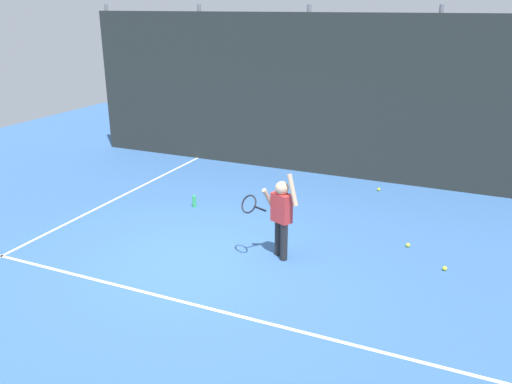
{
  "coord_description": "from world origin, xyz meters",
  "views": [
    {
      "loc": [
        3.72,
        -6.2,
        3.61
      ],
      "look_at": [
        0.56,
        0.86,
        0.85
      ],
      "focal_mm": 37.06,
      "sensor_mm": 36.0,
      "label": 1
    }
  ],
  "objects_px": {
    "water_bottle": "(194,201)",
    "tennis_ball_0": "(408,245)",
    "tennis_player": "(280,213)",
    "tennis_ball_2": "(445,268)",
    "tennis_ball_1": "(276,205)",
    "tennis_ball_3": "(379,189)"
  },
  "relations": [
    {
      "from": "tennis_ball_0",
      "to": "tennis_ball_2",
      "type": "height_order",
      "value": "same"
    },
    {
      "from": "tennis_player",
      "to": "tennis_ball_0",
      "type": "relative_size",
      "value": 20.46
    },
    {
      "from": "tennis_ball_3",
      "to": "tennis_ball_2",
      "type": "bearing_deg",
      "value": -62.61
    },
    {
      "from": "tennis_player",
      "to": "tennis_ball_3",
      "type": "bearing_deg",
      "value": 102.34
    },
    {
      "from": "tennis_ball_0",
      "to": "tennis_ball_2",
      "type": "relative_size",
      "value": 1.0
    },
    {
      "from": "tennis_player",
      "to": "tennis_ball_3",
      "type": "relative_size",
      "value": 20.46
    },
    {
      "from": "tennis_ball_2",
      "to": "water_bottle",
      "type": "bearing_deg",
      "value": 171.06
    },
    {
      "from": "tennis_player",
      "to": "tennis_ball_1",
      "type": "bearing_deg",
      "value": 137.48
    },
    {
      "from": "tennis_ball_1",
      "to": "tennis_ball_2",
      "type": "relative_size",
      "value": 1.0
    },
    {
      "from": "tennis_ball_3",
      "to": "tennis_ball_0",
      "type": "bearing_deg",
      "value": -68.49
    },
    {
      "from": "tennis_player",
      "to": "tennis_ball_2",
      "type": "relative_size",
      "value": 20.46
    },
    {
      "from": "tennis_ball_2",
      "to": "tennis_ball_3",
      "type": "relative_size",
      "value": 1.0
    },
    {
      "from": "tennis_player",
      "to": "tennis_ball_1",
      "type": "height_order",
      "value": "tennis_player"
    },
    {
      "from": "tennis_player",
      "to": "tennis_ball_2",
      "type": "distance_m",
      "value": 2.49
    },
    {
      "from": "tennis_ball_2",
      "to": "tennis_ball_1",
      "type": "bearing_deg",
      "value": 156.53
    },
    {
      "from": "water_bottle",
      "to": "tennis_ball_0",
      "type": "distance_m",
      "value": 3.96
    },
    {
      "from": "tennis_ball_3",
      "to": "tennis_player",
      "type": "bearing_deg",
      "value": -101.68
    },
    {
      "from": "water_bottle",
      "to": "tennis_ball_0",
      "type": "relative_size",
      "value": 3.33
    },
    {
      "from": "tennis_ball_1",
      "to": "tennis_ball_3",
      "type": "relative_size",
      "value": 1.0
    },
    {
      "from": "tennis_player",
      "to": "tennis_ball_0",
      "type": "xyz_separation_m",
      "value": [
        1.72,
        1.15,
        -0.69
      ]
    },
    {
      "from": "tennis_ball_0",
      "to": "tennis_ball_3",
      "type": "relative_size",
      "value": 1.0
    },
    {
      "from": "tennis_ball_1",
      "to": "tennis_ball_2",
      "type": "height_order",
      "value": "same"
    }
  ]
}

